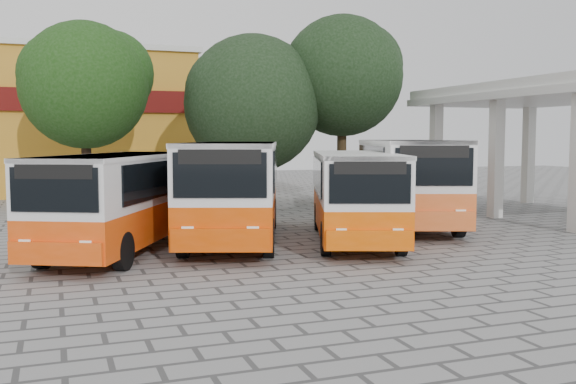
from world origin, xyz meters
name	(u,v)px	position (x,y,z in m)	size (l,w,h in m)	color
ground	(401,256)	(0.00, 0.00, 0.00)	(90.00, 90.00, 0.00)	gray
shophouse_block	(13,122)	(-11.00, 25.99, 4.16)	(20.40, 10.40, 8.30)	orange
bus_far_left	(119,196)	(-7.13, 3.26, 1.59)	(5.45, 8.18, 2.74)	#E84709
bus_centre_left	(233,184)	(-3.63, 3.97, 1.77)	(5.26, 9.06, 3.06)	#D94200
bus_centre_right	(355,190)	(-0.11, 2.68, 1.59)	(4.81, 8.13, 2.74)	#E95300
bus_far_right	(407,176)	(3.27, 5.28, 1.81)	(5.45, 9.25, 3.12)	orange
tree_left	(86,81)	(-7.37, 15.09, 5.73)	(5.95, 5.66, 8.38)	black
tree_middle	(254,99)	(0.11, 13.92, 5.02)	(6.76, 6.44, 8.03)	#402813
tree_right	(343,72)	(4.39, 13.27, 6.36)	(6.09, 5.80, 9.08)	#40301B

